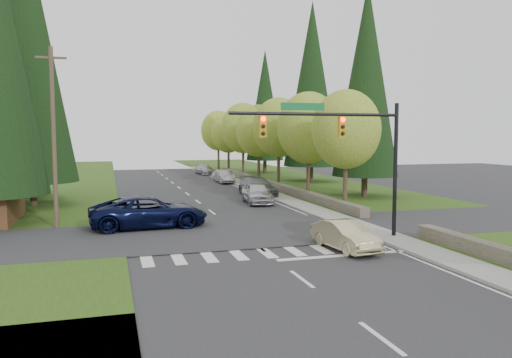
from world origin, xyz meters
name	(u,v)px	position (x,y,z in m)	size (l,w,h in m)	color
ground	(292,272)	(0.00, 0.00, 0.00)	(120.00, 120.00, 0.00)	#28282B
grass_east	(353,197)	(13.00, 20.00, 0.03)	(14.00, 110.00, 0.06)	#2C4C14
grass_west	(14,210)	(-13.00, 20.00, 0.03)	(14.00, 110.00, 0.06)	#2C4C14
cross_street	(240,233)	(0.00, 8.00, 0.00)	(120.00, 8.00, 0.10)	#28282B
sidewalk_east	(277,196)	(6.90, 22.00, 0.07)	(1.80, 80.00, 0.13)	gray
curb_east	(267,197)	(6.05, 22.00, 0.07)	(0.20, 80.00, 0.13)	gray
stone_wall_north	(267,184)	(8.60, 30.00, 0.35)	(0.70, 40.00, 0.70)	#4C4438
traffic_signal	(345,140)	(4.37, 4.50, 4.98)	(8.70, 0.37, 6.80)	black
utility_pole	(54,136)	(-9.50, 12.00, 5.14)	(1.60, 0.24, 10.00)	#473828
decid_tree_0	(346,130)	(9.20, 14.00, 5.60)	(4.80, 4.80, 8.37)	#38281C
decid_tree_1	(309,128)	(9.30, 21.00, 5.80)	(5.20, 5.20, 8.80)	#38281C
decid_tree_2	(279,128)	(9.10, 28.00, 5.93)	(5.00, 5.00, 8.82)	#38281C
decid_tree_3	(259,131)	(9.20, 35.00, 5.66)	(5.00, 5.00, 8.55)	#38281C
decid_tree_4	(243,128)	(9.30, 42.00, 6.06)	(5.40, 5.40, 9.18)	#38281C
decid_tree_5	(228,133)	(9.10, 49.00, 5.53)	(4.80, 4.80, 8.30)	#38281C
decid_tree_6	(218,131)	(9.20, 56.00, 5.86)	(5.20, 5.20, 8.86)	#38281C
conifer_w_c	(28,50)	(-12.00, 22.00, 11.29)	(6.46, 6.46, 20.80)	#38281C
conifer_w_e	(13,73)	(-14.00, 28.00, 10.29)	(5.78, 5.78, 18.80)	#38281C
conifer_e_a	(366,80)	(14.00, 20.00, 9.79)	(5.44, 5.44, 17.80)	#38281C
conifer_e_b	(312,84)	(15.00, 34.00, 10.79)	(6.12, 6.12, 19.80)	#38281C
conifer_e_c	(265,105)	(14.00, 48.00, 9.29)	(5.10, 5.10, 16.80)	#38281C
sedan_champagne	(345,236)	(3.60, 2.76, 0.66)	(1.40, 4.02, 1.32)	beige
suv_navy	(149,212)	(-4.54, 10.79, 0.91)	(3.01, 6.53, 1.82)	black
parked_car_a	(257,193)	(4.20, 18.80, 0.80)	(1.89, 4.70, 1.60)	#BBBBC0
parked_car_b	(258,187)	(5.60, 23.38, 0.79)	(2.21, 5.44, 1.58)	slate
parked_car_c	(224,177)	(5.42, 35.41, 0.71)	(1.49, 4.28, 1.41)	#A8A7AC
parked_car_d	(222,175)	(5.60, 37.65, 0.68)	(1.60, 3.98, 1.35)	white
parked_car_e	(205,169)	(5.60, 47.99, 0.65)	(1.83, 4.49, 1.30)	#B5B5BA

